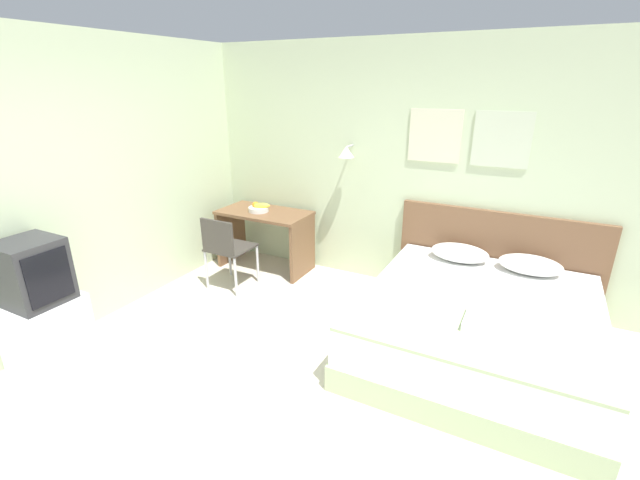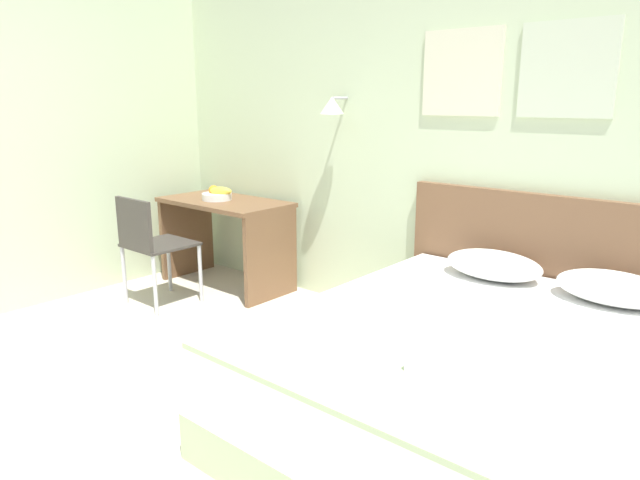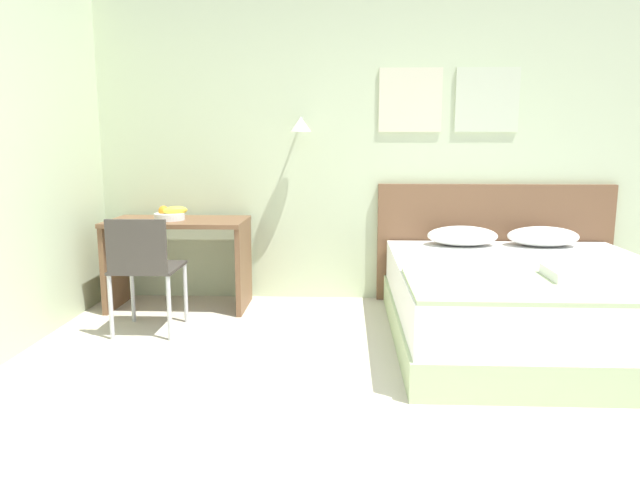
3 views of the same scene
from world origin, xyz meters
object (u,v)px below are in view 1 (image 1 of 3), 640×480
headboard (495,259)px  pillow_right (530,265)px  desk (265,229)px  television (32,272)px  desk_chair (225,246)px  folded_towel_near_foot (486,322)px  tv_stand (47,331)px  pillow_left (460,253)px  bed (477,328)px  fruit_bowl (259,208)px  throw_blanket (469,334)px

headboard → pillow_right: headboard is taller
desk → television: bearing=-101.6°
desk_chair → television: television is taller
folded_towel_near_foot → tv_stand: size_ratio=0.57×
folded_towel_near_foot → pillow_left: bearing=108.8°
desk → bed: bearing=-15.3°
television → fruit_bowl: bearing=79.5°
folded_towel_near_foot → desk_chair: 2.81m
desk → television: television is taller
bed → fruit_bowl: (-2.69, 0.69, 0.52)m
desk → desk_chair: desk_chair is taller
television → pillow_right: bearing=35.8°
television → pillow_left: bearing=41.6°
pillow_left → desk: desk is taller
throw_blanket → desk_chair: desk_chair is taller
throw_blanket → pillow_left: bearing=103.3°
headboard → pillow_right: 0.43m
throw_blanket → pillow_right: bearing=76.7°
pillow_right → television: bearing=-144.2°
bed → pillow_right: size_ratio=3.58×
television → desk_chair: bearing=75.4°
bed → throw_blanket: (-0.00, -0.58, 0.28)m
bed → throw_blanket: throw_blanket is taller
headboard → throw_blanket: size_ratio=1.10×
throw_blanket → headboard: bearing=90.0°
headboard → pillow_left: bearing=-140.9°
pillow_right → fruit_bowl: bearing=-178.4°
desk_chair → fruit_bowl: 0.72m
desk → desk_chair: size_ratio=1.31×
headboard → fruit_bowl: headboard is taller
fruit_bowl → tv_stand: size_ratio=0.49×
pillow_right → desk: bearing=-178.9°
headboard → folded_towel_near_foot: headboard is taller
pillow_right → tv_stand: size_ratio=1.00×
desk_chair → television: 1.83m
fruit_bowl → tv_stand: (-0.45, -2.41, -0.50)m
headboard → television: (-3.14, -2.76, 0.32)m
bed → pillow_left: (-0.32, 0.78, 0.35)m
throw_blanket → tv_stand: (-3.14, -1.14, -0.26)m
television → bed: bearing=28.8°
folded_towel_near_foot → tv_stand: 3.49m
headboard → folded_towel_near_foot: (0.09, -1.48, 0.08)m
headboard → folded_towel_near_foot: bearing=-86.4°
pillow_right → fruit_bowl: (-3.01, -0.08, 0.17)m
bed → folded_towel_near_foot: size_ratio=6.28×
pillow_right → folded_towel_near_foot: bearing=-100.6°
headboard → fruit_bowl: 2.72m
throw_blanket → tv_stand: 3.35m
pillow_right → pillow_left: bearing=180.0°
headboard → television: 4.19m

